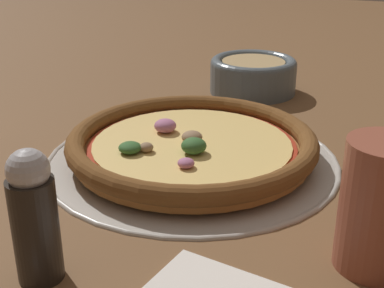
{
  "coord_description": "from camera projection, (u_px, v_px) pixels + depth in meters",
  "views": [
    {
      "loc": [
        0.56,
        0.21,
        0.28
      ],
      "look_at": [
        0.0,
        0.0,
        0.02
      ],
      "focal_mm": 50.0,
      "sensor_mm": 36.0,
      "label": 1
    }
  ],
  "objects": [
    {
      "name": "ground_plane",
      "position": [
        192.0,
        160.0,
        0.66
      ],
      "size": [
        3.0,
        3.0,
        0.0
      ],
      "primitive_type": "plane",
      "color": "brown"
    },
    {
      "name": "pizza_tray",
      "position": [
        192.0,
        158.0,
        0.66
      ],
      "size": [
        0.36,
        0.36,
        0.01
      ],
      "color": "#B7B2A8",
      "rests_on": "ground_plane"
    },
    {
      "name": "pizza",
      "position": [
        192.0,
        144.0,
        0.65
      ],
      "size": [
        0.31,
        0.31,
        0.03
      ],
      "color": "#A86B33",
      "rests_on": "pizza_tray"
    },
    {
      "name": "bowl_near",
      "position": [
        253.0,
        74.0,
        0.91
      ],
      "size": [
        0.15,
        0.15,
        0.06
      ],
      "color": "slate",
      "rests_on": "ground_plane"
    },
    {
      "name": "drinking_cup",
      "position": [
        380.0,
        206.0,
        0.44
      ],
      "size": [
        0.07,
        0.07,
        0.12
      ],
      "color": "brown",
      "rests_on": "ground_plane"
    },
    {
      "name": "pepper_shaker",
      "position": [
        34.0,
        217.0,
        0.43
      ],
      "size": [
        0.04,
        0.04,
        0.12
      ],
      "color": "black",
      "rests_on": "ground_plane"
    }
  ]
}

